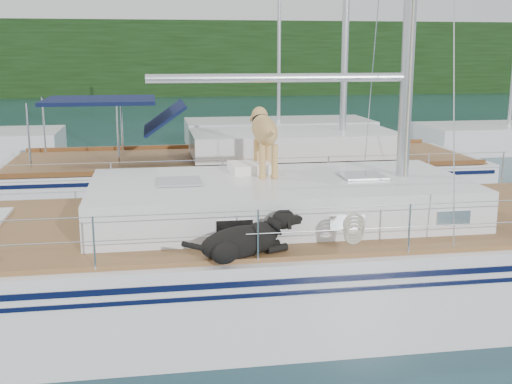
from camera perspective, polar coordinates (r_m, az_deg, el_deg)
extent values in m
plane|color=black|center=(9.36, -2.87, -9.99)|extent=(120.00, 120.00, 0.00)
cube|color=black|center=(53.61, -8.53, 11.65)|extent=(90.00, 3.00, 6.00)
cube|color=#595147|center=(54.89, -8.47, 9.16)|extent=(92.00, 1.00, 1.20)
cube|color=silver|center=(9.18, -2.90, -7.10)|extent=(12.00, 3.80, 1.40)
cube|color=brown|center=(8.96, -2.95, -2.69)|extent=(11.52, 3.50, 0.06)
cube|color=silver|center=(9.01, 2.09, -0.61)|extent=(5.20, 2.50, 0.55)
cylinder|color=silver|center=(8.78, 2.18, 10.10)|extent=(3.60, 0.12, 0.12)
cylinder|color=silver|center=(7.13, -1.42, -1.72)|extent=(10.56, 0.01, 0.01)
cylinder|color=silver|center=(10.54, -4.06, 2.86)|extent=(10.56, 0.01, 0.01)
cube|color=#1E33BD|center=(10.11, -7.05, -0.69)|extent=(0.87, 0.73, 0.06)
cube|color=white|center=(9.43, -0.52, 2.16)|extent=(0.63, 0.54, 0.15)
torus|color=#BEB096|center=(7.45, 8.71, -2.85)|extent=(0.35, 0.13, 0.34)
cube|color=silver|center=(15.17, -1.14, 0.56)|extent=(11.00, 3.50, 1.30)
cube|color=brown|center=(15.05, -1.15, 2.98)|extent=(10.56, 3.29, 0.06)
cube|color=silver|center=(15.21, 3.33, 4.40)|extent=(4.80, 2.30, 0.55)
cube|color=#0D1437|center=(14.77, -13.68, 7.93)|extent=(2.40, 2.30, 0.08)
cube|color=silver|center=(25.29, 2.00, 5.20)|extent=(7.20, 3.00, 1.10)
cube|color=silver|center=(25.38, 21.47, 4.38)|extent=(6.40, 3.00, 1.10)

